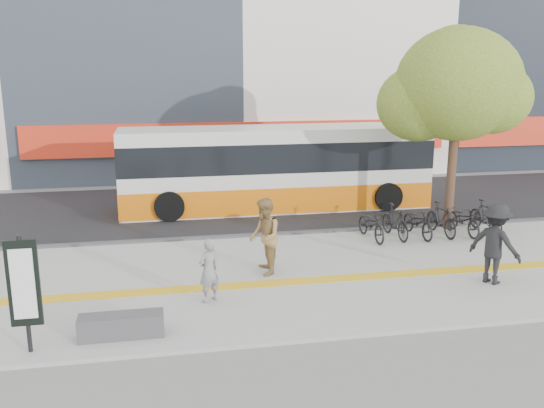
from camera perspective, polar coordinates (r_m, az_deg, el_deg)
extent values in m
plane|color=slate|center=(13.02, -2.50, -9.89)|extent=(120.00, 120.00, 0.00)
cube|color=gray|center=(14.38, -3.39, -7.41)|extent=(40.00, 7.00, 0.08)
cube|color=gold|center=(13.91, -3.12, -7.96)|extent=(40.00, 0.45, 0.01)
cube|color=black|center=(21.52, -6.05, -0.41)|extent=(40.00, 8.00, 0.06)
cube|color=#3C3C3F|center=(17.67, -4.90, -3.33)|extent=(40.00, 0.25, 0.14)
cube|color=red|center=(26.34, -2.76, 6.55)|extent=(19.00, 0.50, 1.40)
cube|color=#3C3C3F|center=(11.72, -14.54, -11.46)|extent=(1.60, 0.45, 0.45)
cylinder|color=black|center=(11.35, -23.05, -8.19)|extent=(0.08, 0.08, 2.20)
cube|color=black|center=(11.27, -23.16, -7.15)|extent=(0.55, 0.08, 1.60)
cube|color=white|center=(11.23, -23.21, -7.24)|extent=(0.40, 0.02, 1.30)
cylinder|color=#3A241A|center=(19.10, 17.12, 2.36)|extent=(0.28, 0.28, 3.20)
ellipsoid|color=#446622|center=(18.79, 17.74, 11.13)|extent=(3.80, 3.80, 3.42)
ellipsoid|color=#446622|center=(18.82, 14.16, 9.53)|extent=(2.60, 2.60, 2.34)
ellipsoid|color=#446622|center=(18.91, 20.66, 9.70)|extent=(2.40, 2.40, 2.16)
ellipsoid|color=#446622|center=(19.63, 17.57, 13.56)|extent=(2.20, 2.20, 1.98)
cube|color=silver|center=(21.05, 0.39, 3.54)|extent=(11.05, 2.30, 2.95)
cube|color=#D1640B|center=(21.24, 0.39, 0.97)|extent=(11.07, 2.32, 0.92)
cube|color=black|center=(20.97, 0.40, 4.90)|extent=(11.07, 2.32, 1.01)
cylinder|color=black|center=(19.72, -10.03, -0.22)|extent=(1.01, 0.32, 1.01)
cylinder|color=black|center=(21.97, -10.15, 1.18)|extent=(1.01, 0.32, 1.01)
cylinder|color=black|center=(21.26, 11.29, 0.72)|extent=(1.01, 0.32, 1.01)
cylinder|color=black|center=(23.36, 9.18, 1.94)|extent=(1.01, 0.32, 1.01)
imported|color=black|center=(17.58, 9.72, -1.99)|extent=(0.74, 1.77, 0.91)
imported|color=black|center=(17.84, 11.97, -1.70)|extent=(0.61, 1.71, 1.01)
imported|color=black|center=(18.15, 14.13, -1.72)|extent=(0.74, 1.77, 0.91)
imported|color=black|center=(18.46, 16.23, -1.44)|extent=(0.61, 1.71, 1.01)
imported|color=black|center=(18.82, 18.24, -1.46)|extent=(0.74, 1.77, 0.91)
imported|color=black|center=(19.18, 20.20, -1.19)|extent=(0.61, 1.71, 1.01)
imported|color=black|center=(12.83, -6.22, -6.47)|extent=(0.63, 0.58, 1.44)
imported|color=olive|center=(14.37, -0.74, -3.21)|extent=(0.77, 0.96, 1.92)
imported|color=black|center=(14.74, 21.00, -3.65)|extent=(1.30, 1.44, 1.94)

